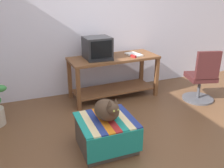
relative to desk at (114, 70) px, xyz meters
name	(u,v)px	position (x,y,z in m)	size (l,w,h in m)	color
ground_plane	(142,152)	(-0.28, -1.60, -0.49)	(14.00, 14.00, 0.00)	brown
back_wall	(89,19)	(-0.28, 0.45, 0.81)	(8.00, 0.10, 2.60)	silver
desk	(114,70)	(0.00, 0.00, 0.00)	(1.52, 0.66, 0.72)	brown
tv_monitor	(97,48)	(-0.27, 0.03, 0.40)	(0.44, 0.40, 0.35)	#28282B
keyboard	(101,60)	(-0.28, -0.15, 0.24)	(0.40, 0.15, 0.02)	black
book	(134,54)	(0.36, -0.03, 0.24)	(0.19, 0.30, 0.02)	white
ottoman_with_blanket	(106,133)	(-0.63, -1.36, -0.30)	(0.65, 0.63, 0.38)	#4C4238
cat	(108,110)	(-0.62, -1.37, 0.01)	(0.38, 0.41, 0.31)	#473323
office_chair	(202,79)	(1.29, -0.70, -0.10)	(0.52, 0.52, 0.89)	#4C4C51
stapler	(133,56)	(0.29, -0.15, 0.25)	(0.04, 0.11, 0.04)	#A31E1E
pen	(140,54)	(0.48, -0.01, 0.23)	(0.01, 0.01, 0.14)	#2351B2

